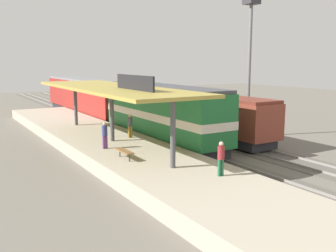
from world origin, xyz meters
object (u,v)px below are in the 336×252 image
(passenger_carriage_single, at_px, (85,97))
(freight_car, at_px, (216,116))
(person_waiting, at_px, (105,134))
(person_walking, at_px, (221,157))
(locomotive, at_px, (162,113))
(person_boarding, at_px, (130,125))
(platform_bench, at_px, (124,151))
(light_mast, at_px, (250,37))

(passenger_carriage_single, bearing_deg, freight_car, -76.35)
(passenger_carriage_single, xyz_separation_m, person_waiting, (-5.94, -20.95, -0.46))
(person_waiting, relative_size, person_walking, 1.00)
(freight_car, relative_size, person_waiting, 7.02)
(locomotive, bearing_deg, person_boarding, -169.95)
(person_waiting, bearing_deg, passenger_carriage_single, 74.18)
(platform_bench, xyz_separation_m, locomotive, (6.00, 6.03, 1.07))
(passenger_carriage_single, distance_m, person_waiting, 21.78)
(passenger_carriage_single, bearing_deg, platform_bench, -104.02)
(person_walking, bearing_deg, locomotive, 73.60)
(locomotive, relative_size, passenger_carriage_single, 0.72)
(freight_car, xyz_separation_m, person_waiting, (-10.54, -2.00, -0.12))
(light_mast, height_order, person_walking, light_mast)
(locomotive, bearing_deg, freight_car, -11.62)
(person_walking, height_order, person_boarding, same)
(platform_bench, height_order, person_boarding, person_boarding)
(locomotive, distance_m, person_waiting, 6.65)
(platform_bench, height_order, person_waiting, person_waiting)
(locomotive, height_order, light_mast, light_mast)
(passenger_carriage_single, relative_size, person_waiting, 11.70)
(person_waiting, bearing_deg, freight_car, 10.77)
(person_walking, bearing_deg, platform_bench, 115.84)
(light_mast, relative_size, person_walking, 6.84)
(person_waiting, bearing_deg, person_walking, -73.23)
(platform_bench, relative_size, locomotive, 0.12)
(person_boarding, bearing_deg, freight_car, -3.11)
(person_waiting, height_order, person_boarding, same)
(light_mast, bearing_deg, person_waiting, -172.77)
(light_mast, bearing_deg, passenger_carriage_single, 112.10)
(locomotive, xyz_separation_m, passenger_carriage_single, (0.00, 18.00, -0.10))
(locomotive, bearing_deg, person_walking, -106.40)
(freight_car, relative_size, person_walking, 7.02)
(freight_car, bearing_deg, light_mast, -4.65)
(person_boarding, bearing_deg, platform_bench, -118.59)
(person_walking, bearing_deg, passenger_carriage_single, 83.47)
(passenger_carriage_single, bearing_deg, locomotive, -90.00)
(person_waiting, bearing_deg, person_boarding, 39.49)
(platform_bench, xyz_separation_m, light_mast, (13.80, 4.83, 7.05))
(light_mast, bearing_deg, platform_bench, -160.73)
(platform_bench, height_order, passenger_carriage_single, passenger_carriage_single)
(person_walking, distance_m, person_boarding, 10.93)
(freight_car, height_order, light_mast, light_mast)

